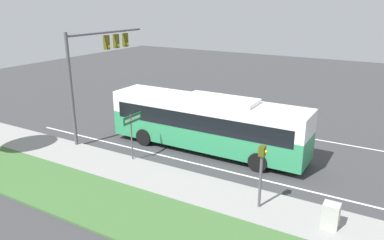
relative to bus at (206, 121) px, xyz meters
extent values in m
plane|color=#38383A|center=(1.63, -3.19, -1.85)|extent=(80.00, 80.00, 0.00)
cube|color=gray|center=(-4.57, -3.19, -1.79)|extent=(2.80, 80.00, 0.12)
cube|color=#3D6633|center=(-7.77, -3.19, -1.80)|extent=(3.60, 80.00, 0.10)
cube|color=silver|center=(-1.97, -3.19, -1.85)|extent=(0.14, 30.00, 0.01)
cube|color=silver|center=(5.23, -3.19, -1.85)|extent=(0.14, 30.00, 0.01)
cube|color=#2D8956|center=(0.00, 0.01, -0.72)|extent=(2.46, 12.01, 1.54)
cube|color=white|center=(0.00, 0.01, 0.68)|extent=(2.46, 12.01, 1.26)
cube|color=black|center=(0.00, 0.01, 0.25)|extent=(2.50, 11.05, 0.95)
cube|color=white|center=(0.00, -0.89, 1.43)|extent=(1.72, 4.20, 0.24)
cylinder|color=black|center=(-1.18, 3.74, -1.33)|extent=(0.28, 1.05, 1.05)
cylinder|color=black|center=(1.18, 3.74, -1.33)|extent=(0.28, 1.05, 1.05)
cylinder|color=black|center=(-1.18, -3.71, -1.33)|extent=(0.28, 1.05, 1.05)
cylinder|color=black|center=(1.18, -3.71, -1.33)|extent=(0.28, 1.05, 1.05)
cylinder|color=#4C4C51|center=(-3.42, 7.25, 1.60)|extent=(0.20, 0.20, 6.90)
cylinder|color=#4C4C51|center=(-0.07, 7.25, 4.79)|extent=(6.69, 0.14, 0.14)
cube|color=#47470F|center=(-0.15, 7.25, 4.17)|extent=(0.32, 0.28, 0.90)
sphere|color=yellow|center=(-0.15, 7.07, 3.93)|extent=(0.18, 0.18, 0.18)
cube|color=#47470F|center=(0.77, 7.25, 4.17)|extent=(0.32, 0.28, 0.90)
sphere|color=yellow|center=(0.77, 7.07, 3.93)|extent=(0.18, 0.18, 0.18)
cube|color=#47470F|center=(1.69, 7.25, 4.17)|extent=(0.32, 0.28, 0.90)
sphere|color=yellow|center=(1.69, 7.07, 3.93)|extent=(0.18, 0.18, 0.18)
cylinder|color=#4C4C51|center=(-4.67, -5.10, -0.39)|extent=(0.12, 0.12, 2.93)
cube|color=#47470F|center=(-4.67, -5.10, 0.85)|extent=(0.28, 0.24, 0.44)
sphere|color=yellow|center=(-4.67, -5.25, 0.85)|extent=(0.14, 0.14, 0.14)
cylinder|color=#4C4C51|center=(-3.43, 2.83, -0.50)|extent=(0.08, 0.08, 2.72)
cube|color=#196B33|center=(-3.27, 2.83, 0.59)|extent=(1.53, 0.03, 0.45)
cube|color=white|center=(-3.27, 2.82, 0.59)|extent=(1.30, 0.01, 0.16)
cube|color=#A8A8A3|center=(-4.68, -8.04, -1.24)|extent=(0.57, 0.64, 0.99)
camera|label=1|loc=(-18.41, -9.81, 6.75)|focal=35.00mm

